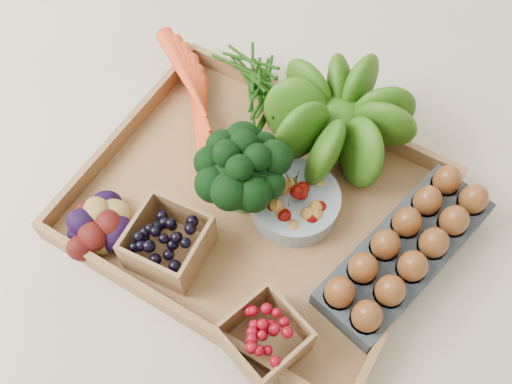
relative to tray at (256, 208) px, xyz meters
The scene contains 10 objects.
ground 0.01m from the tray, ahead, with size 4.00×4.00×0.00m, color beige.
tray is the anchor object (origin of this frame).
carrots 0.21m from the tray, 149.62° to the left, with size 0.23×0.17×0.06m, color #EB4218, non-canonical shape.
lettuce 0.21m from the tray, 74.96° to the left, with size 0.16×0.16×0.16m, color #1D4A0B.
broccoli 0.07m from the tray, 167.75° to the right, with size 0.15×0.15×0.12m, color black, non-canonical shape.
cherry_bowl 0.07m from the tray, 27.51° to the left, with size 0.15×0.15×0.04m, color #8C9EA5.
egg_carton 0.25m from the tray, ahead, with size 0.11×0.32×0.04m, color #353D44.
potatoes 0.26m from the tray, 137.43° to the right, with size 0.14×0.14×0.08m, color #3C0B09, non-canonical shape.
punnet_blackberry 0.16m from the tray, 116.92° to the right, with size 0.11×0.11×0.08m, color black.
punnet_raspberry 0.23m from the tray, 56.16° to the right, with size 0.10×0.10×0.07m, color maroon.
Camera 1 is at (0.23, -0.39, 0.84)m, focal length 40.00 mm.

